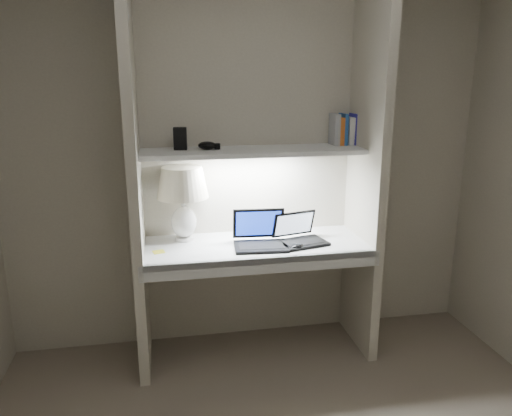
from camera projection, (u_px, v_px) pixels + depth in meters
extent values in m
cube|color=beige|center=(248.00, 162.00, 3.34)|extent=(3.20, 0.01, 2.50)
cube|color=beige|center=(134.00, 174.00, 2.95)|extent=(0.06, 0.55, 2.50)
cube|color=beige|center=(367.00, 166.00, 3.21)|extent=(0.06, 0.55, 2.50)
cube|color=white|center=(256.00, 246.00, 3.21)|extent=(1.40, 0.55, 0.04)
cube|color=silver|center=(264.00, 265.00, 2.97)|extent=(1.46, 0.03, 0.10)
cube|color=silver|center=(253.00, 151.00, 3.14)|extent=(1.40, 0.36, 0.03)
cube|color=white|center=(253.00, 155.00, 3.15)|extent=(0.60, 0.04, 0.02)
cylinder|color=white|center=(185.00, 238.00, 3.27)|extent=(0.12, 0.12, 0.02)
ellipsoid|color=white|center=(184.00, 222.00, 3.24)|extent=(0.17, 0.17, 0.21)
cylinder|color=white|center=(183.00, 204.00, 3.21)|extent=(0.03, 0.03, 0.09)
sphere|color=#FFD899|center=(183.00, 191.00, 3.19)|extent=(0.05, 0.05, 0.05)
cube|color=black|center=(261.00, 246.00, 3.12)|extent=(0.35, 0.25, 0.02)
cube|color=black|center=(261.00, 245.00, 3.11)|extent=(0.29, 0.18, 0.00)
cube|color=black|center=(258.00, 223.00, 3.22)|extent=(0.33, 0.09, 0.21)
cube|color=blue|center=(258.00, 223.00, 3.21)|extent=(0.29, 0.07, 0.17)
cube|color=black|center=(303.00, 243.00, 3.18)|extent=(0.33, 0.27, 0.02)
cube|color=black|center=(303.00, 241.00, 3.18)|extent=(0.28, 0.20, 0.00)
cube|color=black|center=(294.00, 224.00, 3.27)|extent=(0.30, 0.13, 0.17)
cube|color=silver|center=(294.00, 224.00, 3.27)|extent=(0.26, 0.10, 0.14)
cube|color=silver|center=(269.00, 223.00, 3.41)|extent=(0.12, 0.10, 0.14)
ellipsoid|color=black|center=(297.00, 247.00, 3.09)|extent=(0.11, 0.09, 0.03)
torus|color=black|center=(307.00, 242.00, 3.21)|extent=(0.12, 0.12, 0.01)
cube|color=yellow|center=(159.00, 252.00, 3.04)|extent=(0.08, 0.08, 0.00)
cube|color=white|center=(357.00, 131.00, 3.34)|extent=(0.03, 0.14, 0.18)
cube|color=#2A2597|center=(354.00, 129.00, 3.33)|extent=(0.04, 0.14, 0.20)
cube|color=silver|center=(349.00, 131.00, 3.33)|extent=(0.04, 0.14, 0.18)
cube|color=#24559D|center=(343.00, 129.00, 3.32)|extent=(0.02, 0.14, 0.20)
cube|color=#D0611D|center=(339.00, 131.00, 3.32)|extent=(0.03, 0.14, 0.18)
cube|color=#9FA0A4|center=(334.00, 129.00, 3.31)|extent=(0.04, 0.14, 0.20)
cube|color=black|center=(180.00, 139.00, 3.09)|extent=(0.09, 0.07, 0.14)
ellipsoid|color=black|center=(207.00, 145.00, 3.11)|extent=(0.14, 0.11, 0.05)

